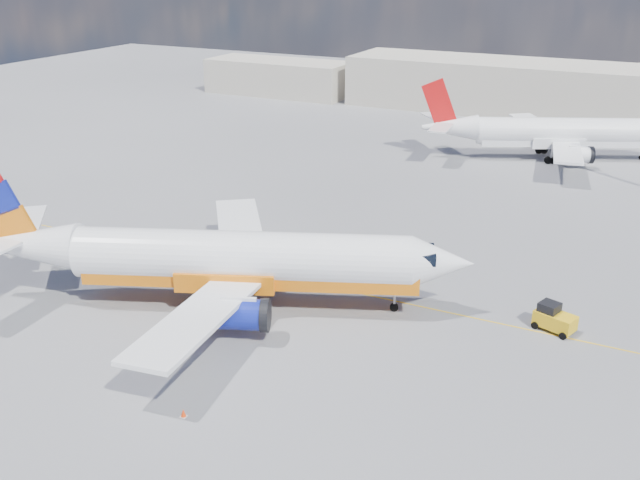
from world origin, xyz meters
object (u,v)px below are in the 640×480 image
at_px(main_jet, 227,259).
at_px(gse_tug, 554,318).
at_px(second_jet, 556,133).
at_px(traffic_cone, 183,413).

height_order(main_jet, gse_tug, main_jet).
bearing_deg(second_jet, main_jet, -129.47).
bearing_deg(second_jet, traffic_cone, -122.08).
height_order(second_jet, gse_tug, second_jet).
bearing_deg(gse_tug, second_jet, 118.08).
distance_m(main_jet, second_jet, 53.86).
bearing_deg(second_jet, gse_tug, -104.38).
bearing_deg(gse_tug, traffic_cone, -112.34).
height_order(main_jet, traffic_cone, main_jet).
distance_m(second_jet, traffic_cone, 65.24).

